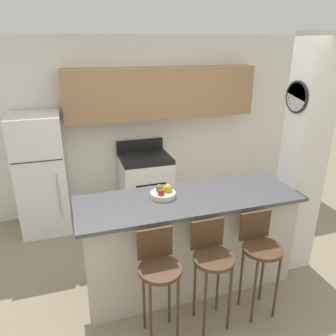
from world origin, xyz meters
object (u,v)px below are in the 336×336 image
object	(u,v)px
bar_stool_right	(260,249)
fruit_bowl	(163,193)
stove_range	(146,184)
refrigerator	(42,174)
bar_stool_mid	(212,259)
bar_stool_left	(159,270)

from	to	relation	value
bar_stool_right	fruit_bowl	size ratio (longest dim) A/B	4.03
stove_range	bar_stool_right	xyz separation A→B (m)	(0.53, -2.22, 0.22)
refrigerator	bar_stool_mid	xyz separation A→B (m)	(1.47, -2.21, -0.13)
bar_stool_right	fruit_bowl	world-z (taller)	fruit_bowl
stove_range	bar_stool_left	xyz separation A→B (m)	(-0.43, -2.22, 0.22)
bar_stool_left	bar_stool_right	world-z (taller)	same
refrigerator	bar_stool_left	distance (m)	2.43
stove_range	bar_stool_right	world-z (taller)	stove_range
refrigerator	bar_stool_left	world-z (taller)	refrigerator
bar_stool_left	fruit_bowl	size ratio (longest dim) A/B	4.03
bar_stool_right	fruit_bowl	distance (m)	1.04
stove_range	bar_stool_left	distance (m)	2.27
stove_range	refrigerator	bearing A→B (deg)	-179.56
bar_stool_mid	fruit_bowl	world-z (taller)	fruit_bowl
refrigerator	bar_stool_right	bearing A→B (deg)	-48.57
bar_stool_left	bar_stool_mid	world-z (taller)	same
stove_range	bar_stool_left	world-z (taller)	stove_range
bar_stool_mid	bar_stool_left	bearing A→B (deg)	180.00
bar_stool_left	fruit_bowl	distance (m)	0.79
bar_stool_mid	bar_stool_right	distance (m)	0.48
bar_stool_left	fruit_bowl	bearing A→B (deg)	69.96
bar_stool_mid	bar_stool_right	size ratio (longest dim) A/B	1.00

